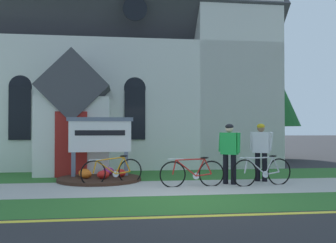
% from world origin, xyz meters
% --- Properties ---
extents(ground, '(140.00, 140.00, 0.00)m').
position_xyz_m(ground, '(0.00, 4.00, 0.00)').
color(ground, '#2B2B2D').
extents(sidewalk_slab, '(32.00, 2.46, 0.01)m').
position_xyz_m(sidewalk_slab, '(-0.92, 1.61, 0.01)').
color(sidewalk_slab, '#A8A59E').
rests_on(sidewalk_slab, ground).
extents(grass_verge, '(32.00, 1.89, 0.01)m').
position_xyz_m(grass_verge, '(-0.92, -0.57, 0.00)').
color(grass_verge, '#2D6628').
rests_on(grass_verge, ground).
extents(church_lawn, '(24.00, 2.83, 0.01)m').
position_xyz_m(church_lawn, '(-0.92, 4.25, 0.00)').
color(church_lawn, '#2D6628').
rests_on(church_lawn, ground).
extents(curb_paint_stripe, '(28.00, 0.16, 0.01)m').
position_xyz_m(curb_paint_stripe, '(-0.92, -1.67, 0.00)').
color(curb_paint_stripe, yellow).
rests_on(curb_paint_stripe, ground).
extents(church_building, '(12.10, 10.12, 13.15)m').
position_xyz_m(church_building, '(-0.38, 9.42, 4.66)').
color(church_building, silver).
rests_on(church_building, ground).
extents(church_sign, '(2.02, 0.21, 1.90)m').
position_xyz_m(church_sign, '(-2.07, 3.49, 1.28)').
color(church_sign, slate).
rests_on(church_sign, ground).
extents(flower_bed, '(2.48, 2.48, 0.34)m').
position_xyz_m(flower_bed, '(-2.07, 3.17, 0.08)').
color(flower_bed, '#382319').
rests_on(flower_bed, ground).
extents(bicycle_green, '(1.77, 0.11, 0.81)m').
position_xyz_m(bicycle_green, '(0.45, 1.66, 0.37)').
color(bicycle_green, black).
rests_on(bicycle_green, ground).
extents(bicycle_blue, '(1.69, 0.66, 0.82)m').
position_xyz_m(bicycle_blue, '(-1.68, 2.34, 0.37)').
color(bicycle_blue, black).
rests_on(bicycle_blue, ground).
extents(bicycle_orange, '(1.80, 0.38, 0.84)m').
position_xyz_m(bicycle_orange, '(2.38, 1.62, 0.39)').
color(bicycle_orange, black).
rests_on(bicycle_orange, ground).
extents(cyclist_in_white_jersey, '(0.54, 0.55, 1.70)m').
position_xyz_m(cyclist_in_white_jersey, '(2.64, 2.39, 1.00)').
color(cyclist_in_white_jersey, black).
rests_on(cyclist_in_white_jersey, ground).
extents(cyclist_in_red_jersey, '(0.49, 0.59, 1.68)m').
position_xyz_m(cyclist_in_red_jersey, '(1.56, 1.95, 0.99)').
color(cyclist_in_red_jersey, black).
rests_on(cyclist_in_red_jersey, ground).
extents(roadside_conifer, '(4.21, 4.21, 6.65)m').
position_xyz_m(roadside_conifer, '(5.60, 10.40, 4.16)').
color(roadside_conifer, '#4C3823').
rests_on(roadside_conifer, ground).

